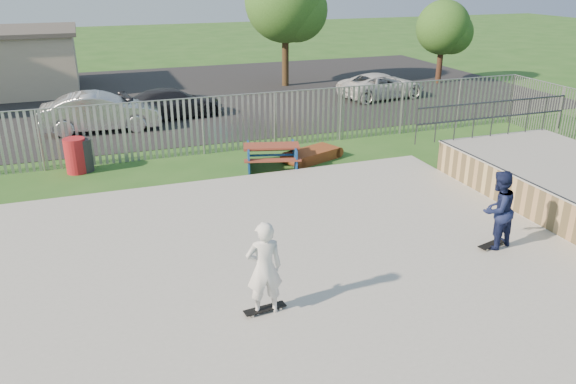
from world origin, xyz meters
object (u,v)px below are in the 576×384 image
object	(u,v)px
funbox	(312,155)
car_dark	(173,103)
skater_navy	(497,210)
skater_white	(264,268)
car_silver	(101,112)
tree_mid	(285,2)
tree_right	(443,28)
trash_bin_red	(76,156)
picnic_table	(272,156)
trash_bin_grey	(82,155)
car_white	(382,86)

from	to	relation	value
funbox	car_dark	size ratio (longest dim) A/B	0.46
skater_navy	skater_white	size ratio (longest dim) A/B	1.00
car_silver	tree_mid	xyz separation A→B (m)	(9.98, 6.36, 3.67)
funbox	skater_navy	bearing A→B (deg)	-101.88
car_silver	tree_right	bearing A→B (deg)	-74.59
car_dark	tree_right	size ratio (longest dim) A/B	0.95
skater_navy	skater_white	bearing A→B (deg)	-6.76
trash_bin_red	car_silver	distance (m)	4.99
funbox	car_silver	xyz separation A→B (m)	(-6.50, 6.24, 0.59)
picnic_table	trash_bin_grey	size ratio (longest dim) A/B	2.01
car_silver	skater_navy	size ratio (longest dim) A/B	2.51
picnic_table	funbox	xyz separation A→B (m)	(1.53, 0.25, -0.21)
car_silver	skater_white	xyz separation A→B (m)	(2.20, -14.58, 0.29)
skater_white	tree_mid	bearing A→B (deg)	-106.49
picnic_table	skater_white	bearing A→B (deg)	-94.23
tree_mid	skater_white	world-z (taller)	tree_mid
tree_mid	tree_right	world-z (taller)	tree_mid
funbox	tree_right	size ratio (longest dim) A/B	0.44
trash_bin_red	car_white	bearing A→B (deg)	24.49
trash_bin_grey	tree_right	world-z (taller)	tree_right
car_silver	car_white	world-z (taller)	car_silver
picnic_table	trash_bin_red	xyz separation A→B (m)	(-5.97, 1.61, 0.17)
picnic_table	car_white	world-z (taller)	car_white
funbox	tree_mid	bearing A→B (deg)	52.48
car_white	tree_right	size ratio (longest dim) A/B	0.98
trash_bin_red	car_dark	world-z (taller)	car_dark
car_dark	skater_navy	bearing A→B (deg)	-170.91
car_silver	car_dark	world-z (taller)	car_silver
car_silver	skater_white	distance (m)	14.74
skater_navy	funbox	bearing A→B (deg)	-94.16
trash_bin_grey	car_silver	xyz separation A→B (m)	(0.81, 4.79, 0.25)
trash_bin_grey	picnic_table	bearing A→B (deg)	-16.39
car_dark	car_white	world-z (taller)	car_dark
funbox	skater_white	world-z (taller)	skater_white
trash_bin_grey	car_silver	size ratio (longest dim) A/B	0.23
car_silver	skater_navy	xyz separation A→B (m)	(7.87, -13.82, 0.29)
trash_bin_grey	skater_white	distance (m)	10.25
tree_mid	skater_white	bearing A→B (deg)	-110.38
tree_mid	skater_navy	bearing A→B (deg)	-95.98
skater_white	car_silver	bearing A→B (deg)	-77.53
trash_bin_grey	car_silver	world-z (taller)	car_silver
tree_right	skater_white	distance (m)	24.86
tree_right	skater_navy	world-z (taller)	tree_right
funbox	car_white	bearing A→B (deg)	26.79
car_silver	car_white	xyz separation A→B (m)	(13.42, 1.68, -0.14)
car_dark	skater_white	world-z (taller)	skater_white
trash_bin_red	trash_bin_grey	world-z (taller)	trash_bin_red
trash_bin_red	car_dark	size ratio (longest dim) A/B	0.26
trash_bin_red	tree_right	distance (m)	21.55
car_silver	tree_mid	distance (m)	12.39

